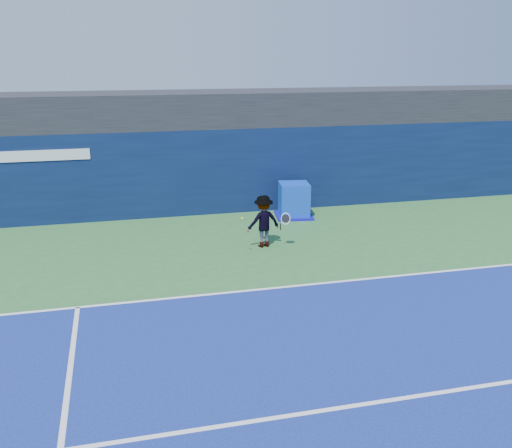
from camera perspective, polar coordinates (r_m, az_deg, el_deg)
The scene contains 8 objects.
ground at distance 11.59m, azimuth 7.82°, elevation -11.87°, with size 80.00×80.00×0.00m, color #306B31.
baseline at distance 14.13m, azimuth 3.35°, elevation -6.26°, with size 24.00×0.10×0.01m, color white.
service_line at distance 10.02m, azimuth 12.19°, elevation -17.00°, with size 24.00×0.10×0.01m, color white.
stadium_band at distance 21.36m, azimuth -3.36°, elevation 11.51°, with size 36.00×3.00×1.20m, color black.
back_wall_assembly at distance 20.68m, azimuth -2.76°, elevation 5.48°, with size 36.00×1.03×3.00m.
equipment_cart at distance 20.01m, azimuth 3.82°, elevation 2.27°, with size 1.42×1.42×1.20m.
tennis_player at distance 16.76m, azimuth 0.75°, elevation 0.28°, with size 1.27×0.75×1.56m.
tennis_ball at distance 15.77m, azimuth -1.39°, elevation 0.57°, with size 0.07×0.07×0.07m.
Camera 1 is at (-3.93, -9.41, 5.50)m, focal length 40.00 mm.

